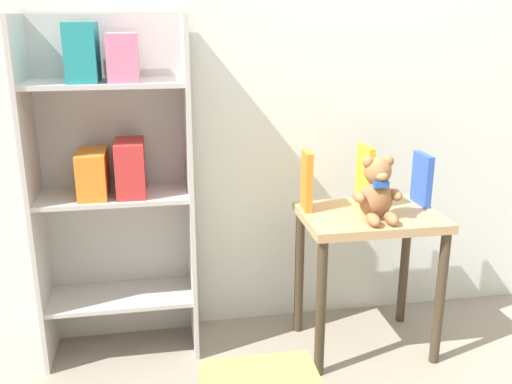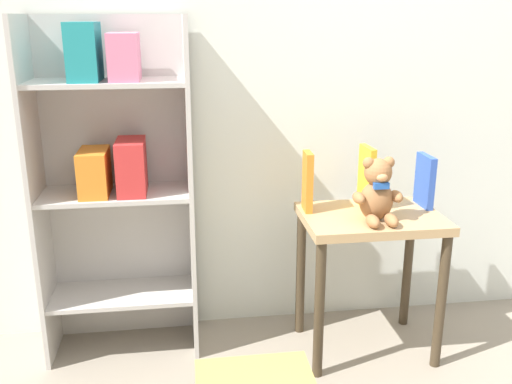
% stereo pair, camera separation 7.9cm
% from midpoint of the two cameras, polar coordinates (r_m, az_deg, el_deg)
% --- Properties ---
extents(wall_back, '(4.80, 0.06, 2.50)m').
position_cam_midpoint_polar(wall_back, '(2.52, 6.47, 14.37)').
color(wall_back, silver).
rests_on(wall_back, ground_plane).
extents(bookshelf_side, '(0.62, 0.29, 1.38)m').
position_cam_midpoint_polar(bookshelf_side, '(2.34, -15.08, 2.24)').
color(bookshelf_side, '#BCB7B2').
rests_on(bookshelf_side, ground_plane).
extents(display_table, '(0.55, 0.40, 0.61)m').
position_cam_midpoint_polar(display_table, '(2.38, 10.30, -4.64)').
color(display_table, tan).
rests_on(display_table, ground_plane).
extents(teddy_bear, '(0.19, 0.18, 0.25)m').
position_cam_midpoint_polar(teddy_bear, '(2.24, 11.04, 0.09)').
color(teddy_bear, '#99663D').
rests_on(teddy_bear, display_table).
extents(book_standing_orange, '(0.03, 0.10, 0.24)m').
position_cam_midpoint_polar(book_standing_orange, '(2.31, 4.14, 1.09)').
color(book_standing_orange, orange).
rests_on(book_standing_orange, display_table).
extents(book_standing_yellow, '(0.03, 0.13, 0.26)m').
position_cam_midpoint_polar(book_standing_yellow, '(2.38, 9.89, 1.55)').
color(book_standing_yellow, gold).
rests_on(book_standing_yellow, display_table).
extents(book_standing_blue, '(0.03, 0.14, 0.22)m').
position_cam_midpoint_polar(book_standing_blue, '(2.47, 15.39, 1.25)').
color(book_standing_blue, '#2D51B7').
rests_on(book_standing_blue, display_table).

